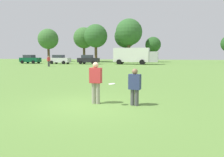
% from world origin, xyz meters
% --- Properties ---
extents(ground_plane, '(142.24, 142.24, 0.00)m').
position_xyz_m(ground_plane, '(0.00, 0.00, 0.00)').
color(ground_plane, '#608C3D').
extents(player_thrower, '(0.49, 0.30, 1.73)m').
position_xyz_m(player_thrower, '(0.18, 0.38, 0.98)').
color(player_thrower, gray).
rests_on(player_thrower, ground).
extents(player_defender, '(0.51, 0.37, 1.49)m').
position_xyz_m(player_defender, '(1.79, 0.33, 0.83)').
color(player_defender, '#4C4C51').
rests_on(player_defender, ground).
extents(frisbee, '(0.27, 0.27, 0.06)m').
position_xyz_m(frisbee, '(0.90, 0.14, 0.88)').
color(frisbee, white).
extents(traffic_cone, '(0.32, 0.32, 0.48)m').
position_xyz_m(traffic_cone, '(0.98, 8.55, 0.23)').
color(traffic_cone, '#D8590C').
rests_on(traffic_cone, ground).
extents(parked_car_near_left, '(4.30, 2.41, 1.82)m').
position_xyz_m(parked_car_near_left, '(-23.30, 35.09, 0.92)').
color(parked_car_near_left, '#0C4C2D').
rests_on(parked_car_near_left, ground).
extents(parked_car_mid_left, '(4.30, 2.41, 1.82)m').
position_xyz_m(parked_car_mid_left, '(-16.36, 34.37, 0.92)').
color(parked_car_mid_left, silver).
rests_on(parked_car_mid_left, ground).
extents(parked_car_center, '(4.30, 2.41, 1.82)m').
position_xyz_m(parked_car_center, '(-10.45, 34.88, 0.92)').
color(parked_car_center, black).
rests_on(parked_car_center, ground).
extents(box_truck, '(8.63, 3.33, 3.18)m').
position_xyz_m(box_truck, '(-1.18, 35.45, 1.75)').
color(box_truck, white).
rests_on(box_truck, ground).
extents(bystander_far_jogger, '(0.51, 0.53, 1.70)m').
position_xyz_m(bystander_far_jogger, '(-14.23, 25.29, 0.96)').
color(bystander_far_jogger, '#4C4C51').
rests_on(bystander_far_jogger, ground).
extents(tree_west_oak, '(5.16, 5.16, 8.38)m').
position_xyz_m(tree_west_oak, '(-24.09, 45.31, 5.76)').
color(tree_west_oak, brown).
rests_on(tree_west_oak, ground).
extents(tree_west_maple, '(5.55, 5.55, 9.02)m').
position_xyz_m(tree_west_maple, '(-15.91, 49.41, 6.21)').
color(tree_west_maple, brown).
rests_on(tree_west_maple, ground).
extents(tree_center_elm, '(5.68, 5.68, 9.23)m').
position_xyz_m(tree_center_elm, '(-11.59, 45.37, 6.35)').
color(tree_center_elm, brown).
rests_on(tree_center_elm, ground).
extents(tree_east_birch, '(5.71, 5.71, 9.28)m').
position_xyz_m(tree_east_birch, '(-4.67, 48.85, 6.38)').
color(tree_east_birch, brown).
rests_on(tree_east_birch, ground).
extents(tree_east_oak, '(6.45, 6.45, 10.48)m').
position_xyz_m(tree_east_oak, '(-3.56, 46.30, 7.20)').
color(tree_east_oak, brown).
rests_on(tree_east_oak, ground).
extents(tree_far_east_pine, '(3.82, 3.82, 6.20)m').
position_xyz_m(tree_far_east_pine, '(2.23, 48.22, 4.27)').
color(tree_far_east_pine, brown).
rests_on(tree_far_east_pine, ground).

